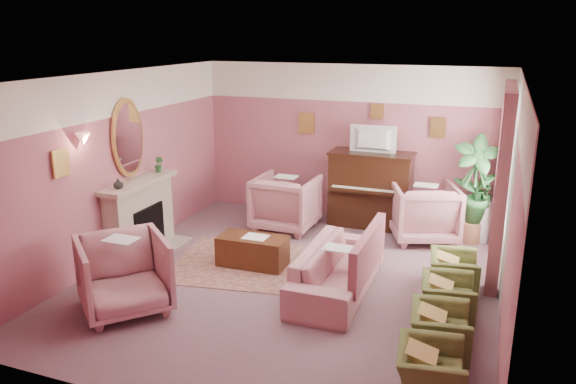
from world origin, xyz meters
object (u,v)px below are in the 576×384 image
(olive_chair_b, at_px, (440,323))
(olive_chair_c, at_px, (448,291))
(television, at_px, (372,137))
(piano, at_px, (370,190))
(floral_armchair_left, at_px, (286,200))
(side_table, at_px, (477,219))
(floral_armchair_right, at_px, (424,209))
(sofa, at_px, (338,261))
(floral_armchair_front, at_px, (124,271))
(olive_chair_d, at_px, (454,266))
(coffee_table, at_px, (253,251))
(olive_chair_a, at_px, (431,363))

(olive_chair_b, height_order, olive_chair_c, same)
(television, bearing_deg, olive_chair_b, -66.16)
(piano, bearing_deg, floral_armchair_left, -152.13)
(piano, xyz_separation_m, side_table, (1.82, -0.04, -0.30))
(floral_armchair_right, bearing_deg, sofa, -108.90)
(piano, height_order, sofa, piano)
(floral_armchair_front, bearing_deg, olive_chair_d, 29.51)
(sofa, relative_size, floral_armchair_right, 2.02)
(television, height_order, olive_chair_d, television)
(coffee_table, height_order, olive_chair_d, olive_chair_d)
(olive_chair_b, xyz_separation_m, side_table, (0.19, 3.70, 0.04))
(olive_chair_c, bearing_deg, coffee_table, 169.31)
(television, relative_size, olive_chair_c, 1.10)
(coffee_table, bearing_deg, side_table, 37.79)
(sofa, bearing_deg, floral_armchair_left, 126.63)
(floral_armchair_right, bearing_deg, olive_chair_d, -69.55)
(olive_chair_c, bearing_deg, side_table, 86.30)
(floral_armchair_left, bearing_deg, coffee_table, -85.85)
(olive_chair_a, xyz_separation_m, olive_chair_b, (0.00, 0.82, 0.00))
(piano, xyz_separation_m, coffee_table, (-1.21, -2.39, -0.43))
(floral_armchair_front, bearing_deg, floral_armchair_left, 77.56)
(coffee_table, distance_m, olive_chair_a, 3.58)
(floral_armchair_front, bearing_deg, side_table, 46.80)
(side_table, bearing_deg, olive_chair_d, -95.17)
(television, bearing_deg, floral_armchair_left, -153.84)
(television, height_order, olive_chair_a, television)
(olive_chair_b, bearing_deg, sofa, 145.49)
(olive_chair_a, bearing_deg, floral_armchair_front, 174.74)
(piano, distance_m, olive_chair_d, 2.68)
(coffee_table, distance_m, floral_armchair_left, 1.72)
(television, relative_size, side_table, 1.14)
(coffee_table, bearing_deg, olive_chair_c, -10.69)
(side_table, bearing_deg, olive_chair_b, -92.88)
(television, xyz_separation_m, sofa, (0.20, -2.71, -1.17))
(coffee_table, bearing_deg, sofa, -14.70)
(floral_armchair_right, xyz_separation_m, olive_chair_d, (0.63, -1.70, -0.21))
(coffee_table, relative_size, olive_chair_b, 1.37)
(olive_chair_a, bearing_deg, olive_chair_c, 90.00)
(sofa, height_order, olive_chair_b, sofa)
(sofa, distance_m, floral_armchair_right, 2.48)
(floral_armchair_right, bearing_deg, olive_chair_c, -75.89)
(olive_chair_c, bearing_deg, olive_chair_b, -90.00)
(piano, bearing_deg, olive_chair_c, -60.82)
(piano, relative_size, side_table, 2.00)
(olive_chair_c, height_order, side_table, side_table)
(coffee_table, distance_m, side_table, 3.83)
(piano, bearing_deg, olive_chair_a, -70.32)
(piano, xyz_separation_m, olive_chair_a, (1.63, -4.56, -0.34))
(television, bearing_deg, olive_chair_a, -70.12)
(piano, xyz_separation_m, floral_armchair_left, (-1.33, -0.70, -0.12))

